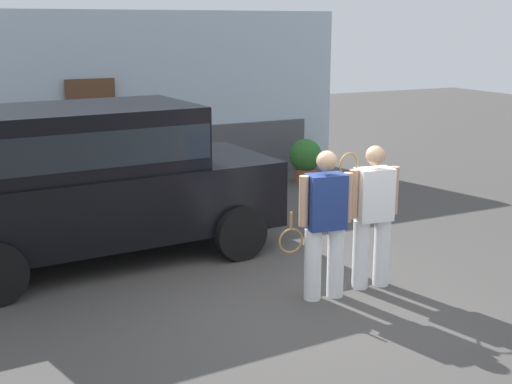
# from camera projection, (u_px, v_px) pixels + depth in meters

# --- Properties ---
(ground_plane) EXTENTS (40.00, 40.00, 0.00)m
(ground_plane) POSITION_uv_depth(u_px,v_px,m) (312.00, 304.00, 7.67)
(ground_plane) COLOR #423F3D
(house_frontage) EXTENTS (8.48, 0.40, 3.32)m
(house_frontage) POSITION_uv_depth(u_px,v_px,m) (137.00, 105.00, 13.02)
(house_frontage) COLOR silver
(house_frontage) RESTS_ON ground_plane
(parked_suv) EXTENTS (4.71, 2.39, 2.05)m
(parked_suv) POSITION_uv_depth(u_px,v_px,m) (93.00, 175.00, 8.90)
(parked_suv) COLOR black
(parked_suv) RESTS_ON ground_plane
(tennis_player_man) EXTENTS (0.88, 0.32, 1.72)m
(tennis_player_man) POSITION_uv_depth(u_px,v_px,m) (325.00, 223.00, 7.66)
(tennis_player_man) COLOR white
(tennis_player_man) RESTS_ON ground_plane
(tennis_player_woman) EXTENTS (0.77, 0.31, 1.71)m
(tennis_player_woman) POSITION_uv_depth(u_px,v_px,m) (373.00, 214.00, 7.99)
(tennis_player_woman) COLOR white
(tennis_player_woman) RESTS_ON ground_plane
(potted_plant_by_porch) EXTENTS (0.65, 0.65, 0.86)m
(potted_plant_by_porch) POSITION_uv_depth(u_px,v_px,m) (305.00, 158.00, 13.54)
(potted_plant_by_porch) COLOR #9E5638
(potted_plant_by_porch) RESTS_ON ground_plane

